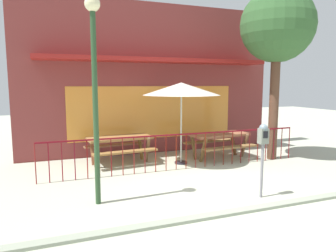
{
  "coord_description": "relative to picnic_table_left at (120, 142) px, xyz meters",
  "views": [
    {
      "loc": [
        -3.23,
        -5.47,
        2.27
      ],
      "look_at": [
        -0.23,
        2.5,
        1.13
      ],
      "focal_mm": 33.7,
      "sensor_mm": 36.0,
      "label": 1
    }
  ],
  "objects": [
    {
      "name": "street_tree",
      "position": [
        4.47,
        -1.09,
        3.3
      ],
      "size": [
        2.14,
        2.14,
        5.04
      ],
      "color": "brown",
      "rests_on": "ground"
    },
    {
      "name": "patio_umbrella",
      "position": [
        1.64,
        -0.64,
        1.51
      ],
      "size": [
        2.17,
        2.17,
        2.31
      ],
      "color": "black",
      "rests_on": "ground"
    },
    {
      "name": "picnic_table_right",
      "position": [
        2.98,
        -0.47,
        0.0
      ],
      "size": [
        1.91,
        1.5,
        0.79
      ],
      "color": "#91573B",
      "rests_on": "ground"
    },
    {
      "name": "curb_edge",
      "position": [
        1.4,
        -4.23,
        -0.61
      ],
      "size": [
        11.97,
        0.2,
        0.11
      ],
      "primitive_type": "cube",
      "color": "gray",
      "rests_on": "ground"
    },
    {
      "name": "ground",
      "position": [
        1.4,
        -3.32,
        -0.61
      ],
      "size": [
        40.0,
        40.0,
        0.0
      ],
      "primitive_type": "plane",
      "color": "#ACB19B"
    },
    {
      "name": "patio_fence_front",
      "position": [
        1.4,
        -1.22,
        0.05
      ],
      "size": [
        7.21,
        0.04,
        0.97
      ],
      "color": "maroon",
      "rests_on": "ground"
    },
    {
      "name": "street_lamp",
      "position": [
        -1.05,
        -2.91,
        1.89
      ],
      "size": [
        0.28,
        0.28,
        3.81
      ],
      "color": "#284627",
      "rests_on": "ground"
    },
    {
      "name": "pub_storefront",
      "position": [
        1.4,
        1.27,
        1.81
      ],
      "size": [
        8.55,
        1.39,
        4.85
      ],
      "color": "#472516",
      "rests_on": "ground"
    },
    {
      "name": "parking_meter_near",
      "position": [
        2.08,
        -3.73,
        0.54
      ],
      "size": [
        0.18,
        0.17,
        1.49
      ],
      "color": "gray",
      "rests_on": "ground"
    },
    {
      "name": "picnic_table_left",
      "position": [
        0.0,
        0.0,
        0.0
      ],
      "size": [
        1.92,
        1.52,
        0.79
      ],
      "color": "olive",
      "rests_on": "ground"
    }
  ]
}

